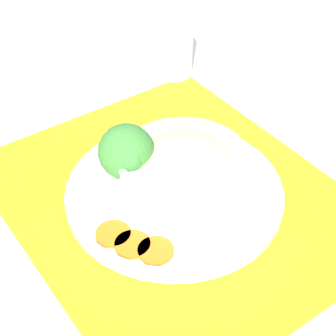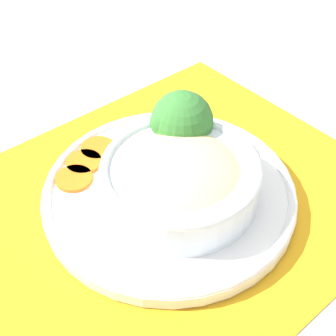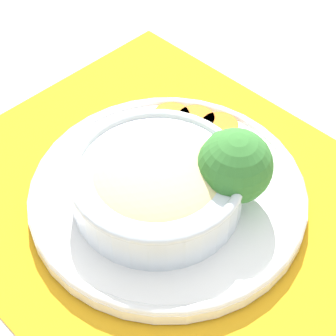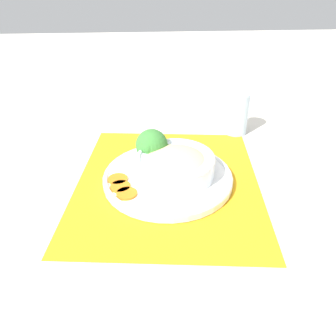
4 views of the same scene
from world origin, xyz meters
name	(u,v)px [view 2 (image 2 of 4)]	position (x,y,z in m)	size (l,w,h in m)	color
ground_plane	(169,200)	(0.00, 0.00, 0.00)	(4.00, 4.00, 0.00)	beige
placemat	(169,198)	(0.00, 0.00, 0.00)	(0.56, 0.49, 0.00)	orange
plate	(169,191)	(0.00, 0.00, 0.02)	(0.31, 0.31, 0.02)	white
bowl	(182,176)	(0.00, -0.02, 0.05)	(0.19, 0.19, 0.06)	silver
broccoli_floret	(181,122)	(0.06, 0.04, 0.07)	(0.08, 0.08, 0.09)	#759E51
carrot_slice_near	(98,148)	(-0.01, 0.12, 0.02)	(0.05, 0.05, 0.01)	orange
carrot_slice_middle	(84,162)	(-0.04, 0.11, 0.02)	(0.05, 0.05, 0.01)	orange
carrot_slice_far	(74,179)	(-0.07, 0.10, 0.02)	(0.05, 0.05, 0.01)	orange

